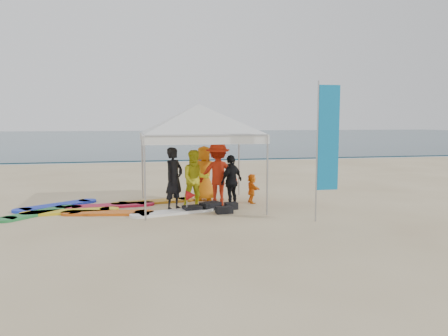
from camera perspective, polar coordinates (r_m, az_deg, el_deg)
name	(u,v)px	position (r m, az deg, el deg)	size (l,w,h in m)	color
ground	(207,232)	(10.26, -2.17, -8.34)	(120.00, 120.00, 0.00)	beige
ocean	(144,137)	(69.86, -10.36, 4.01)	(160.00, 84.00, 0.08)	#0C2633
shoreline_foam	(160,161)	(28.16, -8.31, 0.89)	(160.00, 1.20, 0.01)	silver
person_black_a	(174,179)	(12.66, -6.54, -1.41)	(0.66, 0.43, 1.82)	black
person_yellow	(195,179)	(12.86, -3.77, -1.48)	(0.84, 0.65, 1.72)	yellow
person_orange_a	(218,174)	(13.29, -0.81, -0.77)	(1.25, 0.72, 1.93)	red
person_black_b	(231,181)	(12.94, 0.99, -1.75)	(0.92, 0.38, 1.57)	black
person_orange_b	(204,173)	(14.10, -2.64, -0.69)	(0.86, 0.56, 1.77)	orange
person_seated	(252,188)	(13.70, 3.65, -2.69)	(0.85, 0.27, 0.92)	orange
canopy_tent	(198,104)	(13.08, -3.37, 8.29)	(4.65, 4.65, 3.51)	#A5A5A8
feather_flag	(327,140)	(11.35, 13.32, 3.63)	(0.60, 0.04, 3.57)	#A5A5A8
marker_pennant	(191,195)	(12.25, -4.34, -3.59)	(0.28, 0.28, 0.64)	#A5A5A8
gear_pile	(212,207)	(12.57, -1.63, -5.18)	(1.63, 1.01, 0.22)	black
surfboard_spread	(102,209)	(13.19, -15.62, -5.13)	(5.50, 2.98, 0.07)	#BF163A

